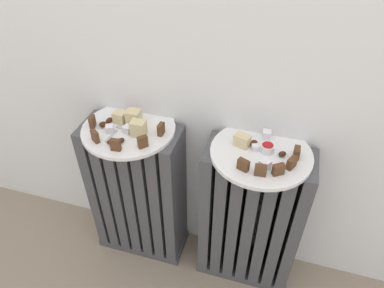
{
  "coord_description": "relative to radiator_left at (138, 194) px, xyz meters",
  "views": [
    {
      "loc": [
        0.23,
        -0.51,
        1.25
      ],
      "look_at": [
        0.0,
        0.28,
        0.57
      ],
      "focal_mm": 32.69,
      "sensor_mm": 36.0,
      "label": 1
    }
  ],
  "objects": [
    {
      "name": "radiator_left",
      "position": [
        0.0,
        0.0,
        0.0
      ],
      "size": [
        0.34,
        0.15,
        0.58
      ],
      "color": "#47474C",
      "rests_on": "ground_plane"
    },
    {
      "name": "radiator_right",
      "position": [
        0.42,
        0.0,
        0.0
      ],
      "size": [
        0.34,
        0.15,
        0.58
      ],
      "color": "#47474C",
      "rests_on": "ground_plane"
    },
    {
      "name": "plate_left",
      "position": [
        -0.0,
        0.0,
        0.3
      ],
      "size": [
        0.3,
        0.3,
        0.01
      ],
      "primitive_type": "cylinder",
      "color": "white",
      "rests_on": "radiator_left"
    },
    {
      "name": "plate_right",
      "position": [
        0.42,
        0.0,
        0.3
      ],
      "size": [
        0.3,
        0.3,
        0.01
      ],
      "primitive_type": "cylinder",
      "color": "white",
      "rests_on": "radiator_right"
    },
    {
      "name": "dark_cake_slice_left_0",
      "position": [
        -0.11,
        -0.03,
        0.33
      ],
      "size": [
        0.02,
        0.03,
        0.04
      ],
      "primitive_type": "cube",
      "rotation": [
        0.0,
        0.0,
        -1.32
      ],
      "color": "#56351E",
      "rests_on": "plate_left"
    },
    {
      "name": "dark_cake_slice_left_1",
      "position": [
        -0.06,
        -0.09,
        0.33
      ],
      "size": [
        0.03,
        0.03,
        0.04
      ],
      "primitive_type": "cube",
      "rotation": [
        0.0,
        0.0,
        -0.61
      ],
      "color": "#56351E",
      "rests_on": "plate_left"
    },
    {
      "name": "dark_cake_slice_left_2",
      "position": [
        0.01,
        -0.11,
        0.33
      ],
      "size": [
        0.03,
        0.02,
        0.04
      ],
      "primitive_type": "cube",
      "rotation": [
        0.0,
        0.0,
        0.11
      ],
      "color": "#56351E",
      "rests_on": "plate_left"
    },
    {
      "name": "dark_cake_slice_left_3",
      "position": [
        0.08,
        -0.08,
        0.33
      ],
      "size": [
        0.03,
        0.03,
        0.04
      ],
      "primitive_type": "cube",
      "rotation": [
        0.0,
        0.0,
        0.82
      ],
      "color": "#56351E",
      "rests_on": "plate_left"
    },
    {
      "name": "dark_cake_slice_left_4",
      "position": [
        0.11,
        -0.0,
        0.33
      ],
      "size": [
        0.02,
        0.03,
        0.04
      ],
      "primitive_type": "cube",
      "rotation": [
        0.0,
        0.0,
        1.53
      ],
      "color": "#56351E",
      "rests_on": "plate_left"
    },
    {
      "name": "marble_cake_slice_left_0",
      "position": [
        -0.04,
        0.02,
        0.33
      ],
      "size": [
        0.04,
        0.04,
        0.04
      ],
      "primitive_type": "cube",
      "rotation": [
        0.0,
        0.0,
        -0.12
      ],
      "color": "beige",
      "rests_on": "plate_left"
    },
    {
      "name": "marble_cake_slice_left_1",
      "position": [
        0.01,
        0.02,
        0.33
      ],
      "size": [
        0.04,
        0.04,
        0.05
      ],
      "primitive_type": "cube",
      "rotation": [
        0.0,
        0.0,
        0.04
      ],
      "color": "beige",
      "rests_on": "plate_left"
    },
    {
      "name": "marble_cake_slice_left_2",
      "position": [
        0.05,
        -0.03,
        0.33
      ],
      "size": [
        0.05,
        0.04,
        0.05
      ],
      "primitive_type": "cube",
      "rotation": [
        0.0,
        0.0,
        0.05
      ],
      "color": "beige",
      "rests_on": "plate_left"
    },
    {
      "name": "turkish_delight_left_0",
      "position": [
        -0.04,
        -0.04,
        0.32
      ],
      "size": [
        0.03,
        0.03,
        0.02
      ],
      "primitive_type": "cube",
      "rotation": [
        0.0,
        0.0,
        0.41
      ],
      "color": "white",
      "rests_on": "plate_left"
    },
    {
      "name": "turkish_delight_left_1",
      "position": [
        0.01,
        -0.03,
        0.32
      ],
      "size": [
        0.03,
        0.03,
        0.02
      ],
      "primitive_type": "cube",
      "rotation": [
        0.0,
        0.0,
        1.27
      ],
      "color": "white",
      "rests_on": "plate_left"
    },
    {
      "name": "medjool_date_left_0",
      "position": [
        -0.07,
        0.01,
        0.31
      ],
      "size": [
        0.02,
        0.03,
        0.02
      ],
      "primitive_type": "ellipsoid",
      "rotation": [
        0.0,
        0.0,
        1.24
      ],
      "color": "#3D1E0F",
      "rests_on": "plate_left"
    },
    {
      "name": "medjool_date_left_1",
      "position": [
        -0.01,
        -0.09,
        0.31
      ],
      "size": [
        0.03,
        0.03,
        0.01
      ],
      "primitive_type": "ellipsoid",
      "rotation": [
        0.0,
        0.0,
        0.75
      ],
      "color": "#3D1E0F",
      "rests_on": "plate_left"
    },
    {
      "name": "medjool_date_left_2",
      "position": [
        -0.08,
        -0.02,
        0.32
      ],
      "size": [
        0.03,
        0.03,
        0.02
      ],
      "primitive_type": "ellipsoid",
      "rotation": [
        0.0,
        0.0,
        0.46
      ],
      "color": "#3D1E0F",
      "rests_on": "plate_left"
    },
    {
      "name": "medjool_date_left_3",
      "position": [
        0.01,
        -0.08,
        0.31
      ],
      "size": [
        0.03,
        0.03,
        0.02
      ],
      "primitive_type": "ellipsoid",
      "rotation": [
        0.0,
        0.0,
        0.98
      ],
      "color": "#3D1E0F",
      "rests_on": "plate_left"
    },
    {
      "name": "jam_bowl_left",
      "position": [
        -0.02,
        0.06,
        0.32
      ],
      "size": [
        0.04,
        0.04,
        0.02
      ],
      "color": "white",
      "rests_on": "plate_left"
    },
    {
      "name": "dark_cake_slice_right_0",
      "position": [
        0.38,
        -0.09,
        0.32
      ],
      "size": [
        0.04,
        0.03,
        0.03
      ],
      "primitive_type": "cube",
      "rotation": [
        0.0,
        0.0,
        -0.41
      ],
      "color": "#56351E",
      "rests_on": "plate_right"
    },
    {
      "name": "dark_cake_slice_right_1",
      "position": [
        0.43,
        -0.1,
        0.32
      ],
      "size": [
        0.03,
        0.02,
        0.03
      ],
      "primitive_type": "cube",
      "rotation": [
        0.0,
        0.0,
        0.09
      ],
      "color": "#56351E",
      "rests_on": "plate_right"
    },
    {
      "name": "dark_cake_slice_right_2",
      "position": [
        0.47,
        -0.08,
        0.32
      ],
      "size": [
        0.04,
        0.03,
        0.03
      ],
      "primitive_type": "cube",
      "rotation": [
        0.0,
        0.0,
        0.6
      ],
      "color": "#56351E",
      "rests_on": "plate_right"
    },
    {
      "name": "dark_cake_slice_right_3",
      "position": [
        0.5,
        -0.04,
        0.32
      ],
      "size": [
        0.03,
        0.04,
        0.03
      ],
      "primitive_type": "cube",
      "rotation": [
        0.0,
        0.0,
        1.1
      ],
      "color": "#56351E",
      "rests_on": "plate_right"
    },
    {
      "name": "dark_cake_slice_right_4",
      "position": [
        0.51,
        0.0,
        0.32
      ],
      "size": [
        0.02,
        0.03,
        0.03
      ],
      "primitive_type": "cube",
      "rotation": [
        0.0,
        0.0,
        1.6
      ],
      "color": "#56351E",
      "rests_on": "plate_right"
    },
    {
      "name": "marble_cake_slice_right_0",
      "position": [
        0.36,
        0.01,
        0.33
      ],
      "size": [
        0.05,
        0.04,
        0.04
      ],
      "primitive_type": "cube",
      "rotation": [
        0.0,
        0.0,
        -0.32
      ],
      "color": "beige",
      "rests_on": "plate_right"
    },
    {
      "name": "turkish_delight_right_0",
      "position": [
        0.4,
        0.0,
        0.32
      ],
      "size": [
        0.02,
        0.02,
        0.02
      ],
      "primitive_type": "cube",
      "rotation": [
        0.0,
        0.0,
        0.36
      ],
      "color": "white",
      "rests_on": "plate_right"
    },
    {
      "name": "turkish_delight_right_1",
      "position": [
        0.42,
        0.07,
        0.32
      ],
      "size": [
        0.03,
        0.03,
        0.03
      ],
      "primitive_type": "cube",
      "rotation": [
        0.0,
        0.0,
        0.07
      ],
      "color": "white",
      "rests_on": "plate_right"
    },
    {
      "name": "turkish_delight_right_2",
      "position": [
        0.43,
        -0.07,
        0.32
      ],
      "size": [
        0.04,
        0.04,
        0.03
      ],
      "primitive_type": "cube",
      "rotation": [
        0.0,
        0.0,
        0.99
      ],
      "color": "white",
      "rests_on": "plate_right"
    },
    {
      "name": "medjool_date_right_0",
      "position": [
        0.39,
        0.02,
        0.32
      ],
      "size": [
        0.03,
        0.03,
        0.02
      ],
      "primitive_type": "ellipsoid",
      "rotation": [
        0.0,
        0.0,
        0.89
      ],
      "color": "#3D1E0F",
      "rests_on": "plate_right"
    },
    {
      "name": "medjool_date_right_1",
      "position": [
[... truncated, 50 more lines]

